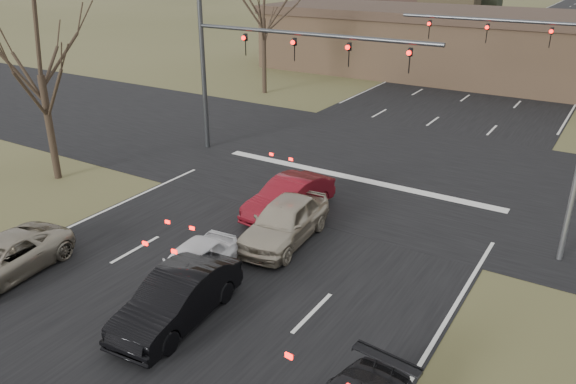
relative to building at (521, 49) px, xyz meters
name	(u,v)px	position (x,y,z in m)	size (l,w,h in m)	color
ground	(146,329)	(-2.00, -38.00, -2.67)	(360.00, 360.00, 0.00)	#4D4C29
road_main	(538,45)	(-2.00, 22.00, -2.66)	(14.00, 300.00, 0.02)	black
road_cross	(372,165)	(-2.00, -23.00, -2.65)	(200.00, 14.00, 0.02)	black
building	(521,49)	(0.00, 0.00, 0.00)	(42.40, 10.40, 5.30)	#89684A
mast_arm_near	(257,55)	(-7.23, -25.00, 2.41)	(12.12, 0.24, 8.00)	#383A3D
mast_arm_far	(556,48)	(4.18, -15.00, 2.35)	(11.12, 0.24, 8.00)	#383A3D
tree_left_near	(33,29)	(-13.50, -32.00, 3.90)	(5.10, 5.10, 8.50)	black
car_silver_suv	(1,259)	(-7.74, -38.41, -2.04)	(2.08, 4.51, 1.25)	#9E9480
car_white_sedan	(192,264)	(-2.50, -35.49, -2.04)	(1.48, 3.69, 1.26)	white
car_black_hatch	(177,298)	(-1.50, -37.23, -1.94)	(1.53, 4.39, 1.45)	black
car_red_ahead	(289,197)	(-2.54, -29.72, -1.95)	(1.51, 4.33, 1.43)	maroon
car_silver_ahead	(284,221)	(-1.50, -31.71, -1.89)	(1.83, 4.55, 1.55)	#B7AB94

